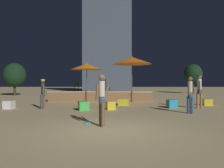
# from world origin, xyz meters

# --- Properties ---
(ground_plane) EXTENTS (120.00, 120.00, 0.00)m
(ground_plane) POSITION_xyz_m (0.00, 0.00, 0.00)
(ground_plane) COLOR tan
(wooden_deck) EXTENTS (7.71, 2.52, 0.78)m
(wooden_deck) POSITION_xyz_m (-0.93, 10.68, 0.35)
(wooden_deck) COLOR olive
(wooden_deck) RESTS_ON ground
(patio_umbrella_0) EXTENTS (2.87, 2.87, 3.37)m
(patio_umbrella_0) POSITION_xyz_m (1.43, 9.33, 3.03)
(patio_umbrella_0) COLOR brown
(patio_umbrella_0) RESTS_ON ground
(patio_umbrella_1) EXTENTS (2.25, 2.25, 2.90)m
(patio_umbrella_1) POSITION_xyz_m (-1.88, 9.27, 2.60)
(patio_umbrella_1) COLOR brown
(patio_umbrella_1) RESTS_ON ground
(cube_seat_0) EXTENTS (0.56, 0.56, 0.41)m
(cube_seat_0) POSITION_xyz_m (5.99, 7.16, 0.20)
(cube_seat_0) COLOR yellow
(cube_seat_0) RESTS_ON ground
(cube_seat_1) EXTENTS (0.56, 0.56, 0.44)m
(cube_seat_1) POSITION_xyz_m (-0.06, 5.00, 0.22)
(cube_seat_1) COLOR yellow
(cube_seat_1) RESTS_ON ground
(cube_seat_2) EXTENTS (0.56, 0.56, 0.48)m
(cube_seat_2) POSITION_xyz_m (3.39, 5.76, 0.24)
(cube_seat_2) COLOR #2D9EDB
(cube_seat_2) RESTS_ON ground
(cube_seat_3) EXTENTS (0.51, 0.51, 0.45)m
(cube_seat_3) POSITION_xyz_m (-5.63, 5.29, 0.22)
(cube_seat_3) COLOR white
(cube_seat_3) RESTS_ON ground
(cube_seat_4) EXTENTS (0.65, 0.65, 0.47)m
(cube_seat_4) POSITION_xyz_m (-1.44, 4.69, 0.23)
(cube_seat_4) COLOR #4CC651
(cube_seat_4) RESTS_ON ground
(cube_seat_5) EXTENTS (0.74, 0.74, 0.41)m
(cube_seat_5) POSITION_xyz_m (0.73, 7.16, 0.21)
(cube_seat_5) COLOR yellow
(cube_seat_5) RESTS_ON ground
(person_0) EXTENTS (0.37, 0.43, 1.72)m
(person_0) POSITION_xyz_m (3.67, 3.58, 0.93)
(person_0) COLOR #2D4C7F
(person_0) RESTS_ON ground
(person_1) EXTENTS (0.30, 0.45, 1.62)m
(person_1) POSITION_xyz_m (-3.75, 5.26, 0.89)
(person_1) COLOR brown
(person_1) RESTS_ON ground
(person_2) EXTENTS (0.31, 0.48, 1.87)m
(person_2) POSITION_xyz_m (4.85, 5.52, 1.08)
(person_2) COLOR #997051
(person_2) RESTS_ON ground
(person_3) EXTENTS (0.49, 0.30, 1.71)m
(person_3) POSITION_xyz_m (-0.25, 0.57, 0.93)
(person_3) COLOR brown
(person_3) RESTS_ON ground
(bistro_chair_0) EXTENTS (0.40, 0.40, 0.90)m
(bistro_chair_0) POSITION_xyz_m (-2.95, 11.19, 1.32)
(bistro_chair_0) COLOR #1E4C47
(bistro_chair_0) RESTS_ON wooden_deck
(bistro_chair_1) EXTENTS (0.41, 0.41, 0.90)m
(bistro_chair_1) POSITION_xyz_m (-0.51, 11.03, 1.32)
(bistro_chair_1) COLOR #47474C
(bistro_chair_1) RESTS_ON wooden_deck
(frisbee_disc) EXTENTS (0.24, 0.24, 0.03)m
(frisbee_disc) POSITION_xyz_m (-0.80, 1.09, 0.02)
(frisbee_disc) COLOR #33B2D8
(frisbee_disc) RESTS_ON ground
(background_tree_0) EXTENTS (2.37, 2.37, 3.55)m
(background_tree_0) POSITION_xyz_m (-10.71, 16.98, 2.23)
(background_tree_0) COLOR #3D2B1C
(background_tree_0) RESTS_ON ground
(background_tree_1) EXTENTS (2.33, 2.33, 3.81)m
(background_tree_1) POSITION_xyz_m (10.34, 21.90, 2.51)
(background_tree_1) COLOR #3D2B1C
(background_tree_1) RESTS_ON ground
(distant_building) EXTENTS (6.95, 3.10, 15.43)m
(distant_building) POSITION_xyz_m (-0.94, 25.53, 7.71)
(distant_building) COLOR #4C5666
(distant_building) RESTS_ON ground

